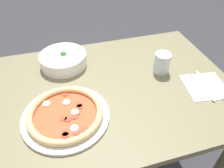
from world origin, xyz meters
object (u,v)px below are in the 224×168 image
Objects in this scene: bowl at (63,59)px; fork at (201,87)px; glass at (162,63)px; knife at (211,86)px; pizza at (66,114)px.

fork is at bearing -31.20° from bowl.
knife is at bearing -44.55° from glass.
pizza is at bearing 87.07° from knife.
pizza is 3.37× the size of glass.
pizza is at bearing 87.71° from fork.
knife is at bearing -0.20° from pizza.
fork is at bearing -53.08° from glass.
knife is 0.24m from glass.
pizza is 1.48× the size of bowl.
fork is 0.95× the size of knife.
pizza is 0.35m from bowl.
knife is at bearing -29.61° from bowl.
fork is 0.05m from knife.
bowl reaches higher than knife.
fork is 0.21m from glass.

